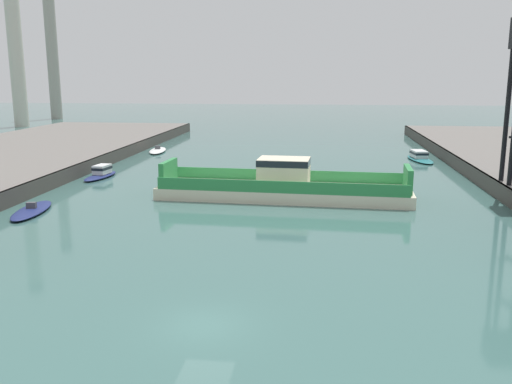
{
  "coord_description": "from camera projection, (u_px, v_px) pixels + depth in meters",
  "views": [
    {
      "loc": [
        5.19,
        -23.71,
        11.51
      ],
      "look_at": [
        0.0,
        20.96,
        2.0
      ],
      "focal_mm": 38.92,
      "sensor_mm": 36.0,
      "label": 1
    }
  ],
  "objects": [
    {
      "name": "ground_plane",
      "position": [
        205.0,
        325.0,
        26.01
      ],
      "size": [
        400.0,
        400.0,
        0.0
      ],
      "primitive_type": "plane",
      "color": "#3D6660"
    },
    {
      "name": "smokestack_distant_a",
      "position": [
        52.0,
        44.0,
        144.71
      ],
      "size": [
        3.18,
        3.18,
        36.83
      ],
      "color": "#9E998E",
      "rests_on": "ground"
    },
    {
      "name": "smokestack_distant_b",
      "position": [
        14.0,
        32.0,
        122.07
      ],
      "size": [
        3.42,
        3.42,
        39.61
      ],
      "color": "beige",
      "rests_on": "ground"
    },
    {
      "name": "moored_boat_mid_left",
      "position": [
        101.0,
        173.0,
        63.39
      ],
      "size": [
        2.65,
        6.65,
        1.42
      ],
      "color": "navy",
      "rests_on": "ground"
    },
    {
      "name": "moored_boat_near_right",
      "position": [
        419.0,
        157.0,
        76.27
      ],
      "size": [
        3.61,
        8.51,
        1.32
      ],
      "color": "#237075",
      "rests_on": "ground"
    },
    {
      "name": "chain_ferry",
      "position": [
        284.0,
        186.0,
        52.73
      ],
      "size": [
        24.14,
        7.5,
        3.83
      ],
      "color": "beige",
      "rests_on": "ground"
    },
    {
      "name": "moored_boat_near_left",
      "position": [
        32.0,
        210.0,
        47.25
      ],
      "size": [
        3.24,
        7.53,
        0.91
      ],
      "color": "navy",
      "rests_on": "ground"
    },
    {
      "name": "moored_boat_far_right",
      "position": [
        158.0,
        150.0,
        84.5
      ],
      "size": [
        3.3,
        7.71,
        0.96
      ],
      "color": "white",
      "rests_on": "ground"
    }
  ]
}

